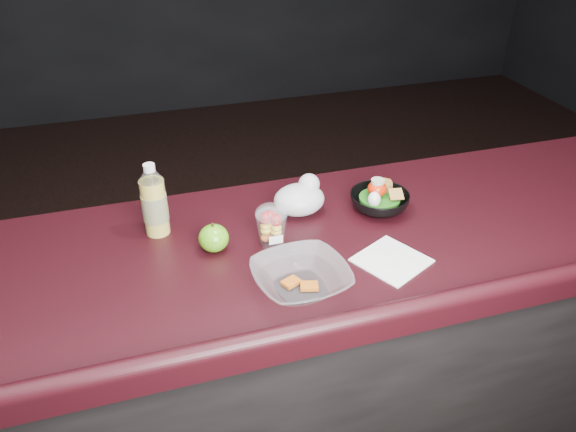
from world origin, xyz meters
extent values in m
cube|color=black|center=(0.00, 0.30, 0.49)|extent=(4.00, 0.65, 0.98)
cube|color=black|center=(0.00, 0.30, 1.00)|extent=(4.06, 0.71, 0.04)
cylinder|color=gold|center=(-0.32, 0.46, 1.10)|extent=(0.07, 0.07, 0.16)
cylinder|color=white|center=(-0.32, 0.46, 1.10)|extent=(0.07, 0.07, 0.16)
cone|color=white|center=(-0.32, 0.46, 1.20)|extent=(0.07, 0.07, 0.03)
cylinder|color=white|center=(-0.32, 0.46, 1.22)|extent=(0.03, 0.03, 0.02)
cylinder|color=#072D99|center=(-0.32, 0.46, 1.10)|extent=(0.07, 0.07, 0.08)
ellipsoid|color=white|center=(-0.03, 0.31, 1.12)|extent=(0.09, 0.09, 0.05)
ellipsoid|color=#257E0E|center=(-0.18, 0.33, 1.06)|extent=(0.08, 0.08, 0.07)
cylinder|color=black|center=(-0.18, 0.33, 1.10)|extent=(0.01, 0.01, 0.01)
ellipsoid|color=silver|center=(0.09, 0.44, 1.06)|extent=(0.15, 0.12, 0.09)
sphere|color=silver|center=(0.13, 0.46, 1.10)|extent=(0.06, 0.06, 0.06)
imported|color=black|center=(0.33, 0.39, 1.05)|extent=(0.20, 0.20, 0.05)
cylinder|color=#0F470C|center=(0.33, 0.39, 1.06)|extent=(0.12, 0.12, 0.01)
ellipsoid|color=red|center=(0.32, 0.40, 1.09)|extent=(0.06, 0.06, 0.05)
cylinder|color=beige|center=(0.32, 0.40, 1.11)|extent=(0.04, 0.04, 0.01)
ellipsoid|color=white|center=(0.29, 0.36, 1.08)|extent=(0.04, 0.04, 0.05)
imported|color=silver|center=(-0.01, 0.11, 1.05)|extent=(0.26, 0.26, 0.06)
cube|color=#990F0C|center=(-0.03, 0.12, 1.03)|extent=(0.05, 0.05, 0.01)
cube|color=#990F0C|center=(0.01, 0.10, 1.03)|extent=(0.05, 0.04, 0.01)
cube|color=white|center=(0.25, 0.15, 1.02)|extent=(0.21, 0.21, 0.00)
camera|label=1|loc=(-0.35, -0.89, 1.90)|focal=35.00mm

